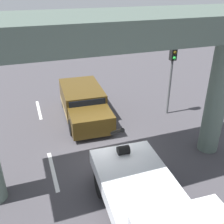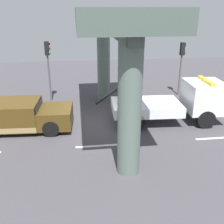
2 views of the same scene
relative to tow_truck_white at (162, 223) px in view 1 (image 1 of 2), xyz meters
The scene contains 7 objects.
ground_plane 4.82m from the tow_truck_white, behind, with size 60.00×40.00×0.10m, color #423F44.
lane_stripe_west 10.98m from the tow_truck_white, 167.38° to the right, with size 2.60×0.16×0.01m, color silver.
lane_stripe_mid 5.36m from the tow_truck_white, 152.87° to the right, with size 2.60×0.16×0.01m, color silver.
tow_truck_white is the anchor object (origin of this frame).
towed_van_green 9.00m from the tow_truck_white, behind, with size 5.31×2.47×1.58m.
overpass_structure 5.49m from the tow_truck_white, behind, with size 3.60×11.25×6.14m.
traffic_light_near 9.17m from the tow_truck_white, 148.12° to the left, with size 0.39×0.32×4.11m.
Camera 1 is at (8.74, -2.95, 7.04)m, focal length 41.38 mm.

